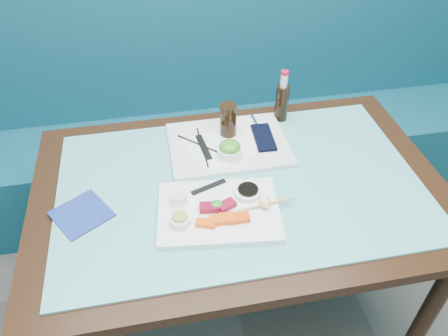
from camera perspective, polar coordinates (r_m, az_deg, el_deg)
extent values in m
cube|color=#0E495C|center=(2.40, -2.15, 1.12)|extent=(3.00, 0.55, 0.45)
cube|color=#0E495C|center=(2.32, -3.35, 13.62)|extent=(3.00, 0.12, 0.95)
cube|color=black|center=(1.50, 2.10, -2.80)|extent=(1.40, 0.90, 0.04)
cylinder|color=black|center=(1.80, 25.14, -16.68)|extent=(0.06, 0.06, 0.71)
cylinder|color=black|center=(2.04, -17.88, -5.41)|extent=(0.06, 0.06, 0.71)
cylinder|color=black|center=(2.19, 15.73, -0.98)|extent=(0.06, 0.06, 0.71)
cube|color=#58AEB0|center=(1.49, 2.12, -2.14)|extent=(1.22, 0.76, 0.01)
cube|color=white|center=(1.38, -0.67, -5.72)|extent=(0.41, 0.31, 0.02)
cube|color=#FF570A|center=(1.32, -2.39, -7.23)|extent=(0.07, 0.05, 0.01)
cube|color=#FF550A|center=(1.33, -0.29, -6.72)|extent=(0.08, 0.04, 0.02)
cube|color=#E54509|center=(1.34, 1.87, -6.59)|extent=(0.07, 0.03, 0.02)
cube|color=maroon|center=(1.36, -1.96, -5.18)|extent=(0.06, 0.04, 0.02)
cube|color=maroon|center=(1.37, 0.31, -4.89)|extent=(0.07, 0.05, 0.02)
ellipsoid|color=#219123|center=(1.37, -0.96, -4.83)|extent=(0.05, 0.05, 0.02)
cylinder|color=white|center=(1.33, -5.76, -6.84)|extent=(0.08, 0.08, 0.03)
cylinder|color=#89B038|center=(1.32, -5.81, -6.32)|extent=(0.06, 0.06, 0.01)
cylinder|color=white|center=(1.39, -5.97, -4.14)|extent=(0.07, 0.07, 0.02)
cylinder|color=beige|center=(1.38, -6.02, -3.64)|extent=(0.07, 0.07, 0.01)
cylinder|color=white|center=(1.41, 3.15, -3.15)|extent=(0.09, 0.09, 0.02)
cylinder|color=black|center=(1.41, 3.16, -2.79)|extent=(0.09, 0.09, 0.01)
cone|color=#FFFB78|center=(1.36, 5.58, -4.90)|extent=(0.05, 0.04, 0.04)
cube|color=black|center=(1.44, -2.02, -2.48)|extent=(0.13, 0.06, 0.00)
cylinder|color=tan|center=(1.38, 3.97, -5.12)|extent=(0.26, 0.04, 0.01)
cylinder|color=#A6874E|center=(1.38, 4.37, -5.08)|extent=(0.22, 0.05, 0.01)
cube|color=silver|center=(1.63, 0.57, 3.08)|extent=(0.44, 0.33, 0.02)
cube|color=white|center=(1.63, 0.57, 3.33)|extent=(0.35, 0.30, 0.00)
cylinder|color=white|center=(1.56, 0.75, 2.11)|extent=(0.10, 0.10, 0.04)
ellipsoid|color=#3F891F|center=(1.54, 0.76, 2.83)|extent=(0.08, 0.08, 0.04)
cylinder|color=black|center=(1.63, 0.55, 6.29)|extent=(0.07, 0.07, 0.13)
cube|color=black|center=(1.65, 5.18, 4.01)|extent=(0.08, 0.17, 0.01)
cylinder|color=silver|center=(1.73, 4.10, 6.05)|extent=(0.02, 0.10, 0.01)
cylinder|color=black|center=(1.60, -2.83, 2.76)|extent=(0.01, 0.23, 0.01)
cylinder|color=black|center=(1.61, -2.55, 2.80)|extent=(0.18, 0.18, 0.01)
cube|color=black|center=(1.61, -2.69, 2.75)|extent=(0.04, 0.15, 0.00)
cylinder|color=black|center=(1.76, 7.55, 8.40)|extent=(0.07, 0.07, 0.15)
cylinder|color=silver|center=(1.70, 7.85, 11.26)|extent=(0.04, 0.04, 0.05)
cylinder|color=red|center=(1.69, 7.95, 12.23)|extent=(0.04, 0.04, 0.01)
cube|color=navy|center=(1.45, -18.10, -5.74)|extent=(0.22, 0.22, 0.01)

